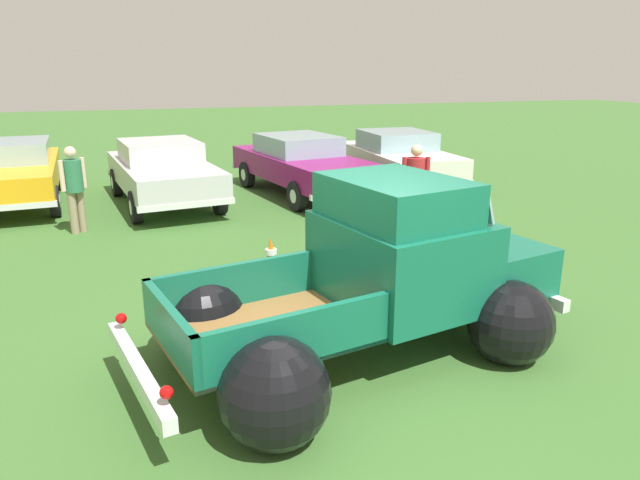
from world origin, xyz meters
The scene contains 9 objects.
ground_plane centered at (0.00, 0.00, 0.00)m, with size 80.00×80.00×0.00m, color #3D6B2D.
vintage_pickup_truck centered at (0.38, 0.08, 0.76)m, with size 4.91×3.48×1.96m.
show_car_0 centered at (-4.65, 9.14, 0.79)m, with size 2.25×4.81×1.43m.
show_car_1 centered at (-1.42, 8.16, 0.78)m, with size 2.50×4.73×1.43m.
show_car_2 centered at (1.86, 8.23, 0.79)m, with size 2.68×4.92×1.43m.
show_car_3 centered at (4.51, 8.32, 0.78)m, with size 1.99×4.26×1.43m.
spectator_0 centered at (-3.13, 6.20, 0.93)m, with size 0.48×0.48×1.63m.
spectator_1 centered at (2.99, 4.38, 0.93)m, with size 0.53×0.42×1.64m.
lane_cone_0 centered at (-0.24, 2.63, 0.31)m, with size 0.36×0.36×0.63m.
Camera 1 is at (-2.09, -5.33, 3.04)m, focal length 32.63 mm.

